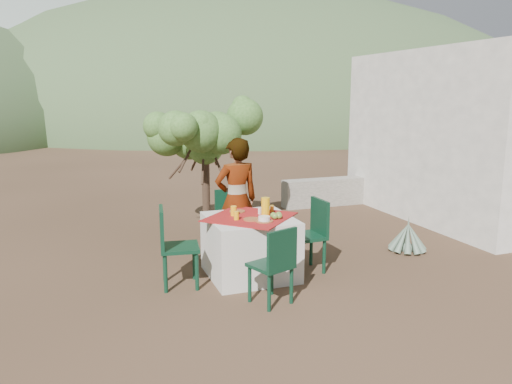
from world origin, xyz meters
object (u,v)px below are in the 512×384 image
Objects in this scene: shrub_tree at (208,141)px; guesthouse at (483,135)px; table at (250,246)px; chair_near at (275,263)px; juice_pitcher at (265,207)px; person at (237,200)px; agave at (408,238)px; chair_left at (173,243)px; chair_far at (231,217)px; chair_right at (312,232)px.

shrub_tree is 5.16m from guesthouse.
table is 0.94m from chair_near.
shrub_tree is 2.19m from juice_pitcher.
table is at bearing 82.03° from person.
table is 2.49m from agave.
chair_near is at bearing -153.11° from guesthouse.
chair_near is 0.21× the size of guesthouse.
juice_pitcher is at bearing -81.95° from chair_left.
juice_pitcher is at bearing -174.83° from agave.
table is at bearing -161.80° from guesthouse.
person is at bearing -88.76° from shrub_tree.
juice_pitcher reaches higher than chair_near.
guesthouse is (5.15, 1.69, 1.12)m from table.
chair_left reaches higher than agave.
agave is at bearing -176.47° from chair_near.
chair_far is at bearing 95.85° from juice_pitcher.
table is 1.36× the size of chair_left.
chair_left is (-0.94, 0.89, 0.05)m from chair_near.
table is at bearing 168.94° from juice_pitcher.
chair_right is (0.80, -0.08, 0.14)m from table.
chair_left is (-1.05, -1.13, 0.04)m from chair_far.
chair_far is at bearing 159.03° from agave.
person reaches higher than table.
person is (-0.05, -0.45, 0.35)m from chair_far.
chair_near is 5.90m from guesthouse.
guesthouse is at bearing -3.96° from shrub_tree.
guesthouse is at bearing -173.85° from person.
chair_far is 0.57m from person.
juice_pitcher is (-0.62, 0.05, 0.36)m from chair_right.
juice_pitcher is at bearing -11.06° from table.
guesthouse is (5.15, -0.36, -0.02)m from shrub_tree.
juice_pitcher is at bearing -160.77° from guesthouse.
shrub_tree reaches higher than chair_near.
juice_pitcher reaches higher than chair_far.
chair_near is at bearing -125.89° from chair_left.
shrub_tree is at bearing -17.13° from chair_left.
person is at bearing -112.60° from chair_near.
chair_left reaches higher than chair_near.
juice_pitcher reaches higher than chair_left.
person is 0.70m from juice_pitcher.
chair_far is 0.95× the size of chair_right.
shrub_tree is (0.03, 2.99, 1.04)m from chair_near.
shrub_tree is (-0.00, 2.05, 1.14)m from table.
table is 1.51× the size of chair_near.
person is 0.87× the size of shrub_tree.
guesthouse is at bearing 29.65° from agave.
shrub_tree is at bearing -94.20° from person.
guesthouse reaches higher than juice_pitcher.
chair_far is 0.53× the size of person.
guesthouse is at bearing 7.64° from chair_far.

